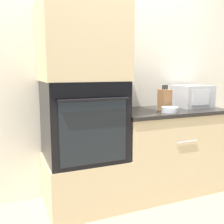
# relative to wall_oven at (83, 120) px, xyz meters

# --- Properties ---
(ground_plane) EXTENTS (12.00, 12.00, 0.00)m
(ground_plane) POSITION_rel_wall_oven_xyz_m (0.35, -0.30, -0.82)
(ground_plane) COLOR gray
(wall_back) EXTENTS (8.00, 0.05, 2.50)m
(wall_back) POSITION_rel_wall_oven_xyz_m (0.35, 0.33, 0.43)
(wall_back) COLOR silver
(wall_back) RESTS_ON ground_plane
(oven_cabinet_base) EXTENTS (0.71, 0.60, 0.47)m
(oven_cabinet_base) POSITION_rel_wall_oven_xyz_m (-0.00, 0.00, -0.59)
(oven_cabinet_base) COLOR beige
(oven_cabinet_base) RESTS_ON ground_plane
(wall_oven) EXTENTS (0.68, 0.64, 0.70)m
(wall_oven) POSITION_rel_wall_oven_xyz_m (0.00, 0.00, 0.00)
(wall_oven) COLOR black
(wall_oven) RESTS_ON oven_cabinet_base
(oven_cabinet_upper) EXTENTS (0.71, 0.60, 0.69)m
(oven_cabinet_upper) POSITION_rel_wall_oven_xyz_m (-0.00, 0.00, 0.70)
(oven_cabinet_upper) COLOR beige
(oven_cabinet_upper) RESTS_ON wall_oven
(counter_unit) EXTENTS (1.14, 0.63, 0.87)m
(counter_unit) POSITION_rel_wall_oven_xyz_m (0.91, 0.00, -0.39)
(counter_unit) COLOR beige
(counter_unit) RESTS_ON ground_plane
(microwave) EXTENTS (0.36, 0.37, 0.23)m
(microwave) POSITION_rel_wall_oven_xyz_m (1.26, 0.08, 0.16)
(microwave) COLOR #B2B5BA
(microwave) RESTS_ON counter_unit
(knife_block) EXTENTS (0.09, 0.13, 0.25)m
(knife_block) POSITION_rel_wall_oven_xyz_m (0.86, -0.00, 0.15)
(knife_block) COLOR olive
(knife_block) RESTS_ON counter_unit
(bowl) EXTENTS (0.16, 0.16, 0.05)m
(bowl) POSITION_rel_wall_oven_xyz_m (0.81, -0.17, 0.07)
(bowl) COLOR silver
(bowl) RESTS_ON counter_unit
(condiment_jar_near) EXTENTS (0.04, 0.04, 0.12)m
(condiment_jar_near) POSITION_rel_wall_oven_xyz_m (0.95, 0.13, 0.10)
(condiment_jar_near) COLOR brown
(condiment_jar_near) RESTS_ON counter_unit
(condiment_jar_mid) EXTENTS (0.04, 0.04, 0.07)m
(condiment_jar_mid) POSITION_rel_wall_oven_xyz_m (0.41, 0.03, 0.08)
(condiment_jar_mid) COLOR brown
(condiment_jar_mid) RESTS_ON counter_unit
(condiment_jar_far) EXTENTS (0.06, 0.06, 0.09)m
(condiment_jar_far) POSITION_rel_wall_oven_xyz_m (0.87, 0.12, 0.09)
(condiment_jar_far) COLOR silver
(condiment_jar_far) RESTS_ON counter_unit
(condiment_jar_back) EXTENTS (0.05, 0.05, 0.10)m
(condiment_jar_back) POSITION_rel_wall_oven_xyz_m (0.97, 0.07, 0.09)
(condiment_jar_back) COLOR #427047
(condiment_jar_back) RESTS_ON counter_unit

